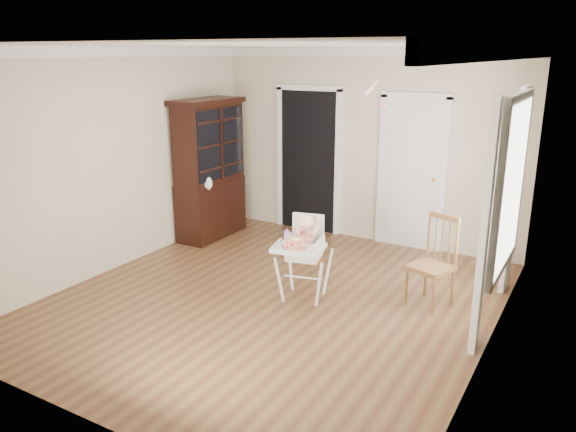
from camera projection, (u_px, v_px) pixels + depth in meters
The scene contains 16 objects.
floor at pixel (274, 300), 6.22m from camera, with size 5.00×5.00×0.00m, color #57321E.
ceiling at pixel (272, 45), 5.46m from camera, with size 5.00×5.00×0.00m, color white.
wall_back at pixel (365, 147), 7.91m from camera, with size 4.50×4.50×0.00m, color beige.
wall_left at pixel (117, 161), 6.92m from camera, with size 5.00×5.00×0.00m, color beige.
wall_right at pixel (499, 210), 4.76m from camera, with size 5.00×5.00×0.00m, color beige.
crown_molding at pixel (272, 52), 5.47m from camera, with size 4.50×5.00×0.12m, color white, non-canonical shape.
doorway at pixel (308, 158), 8.40m from camera, with size 1.06×0.05×2.22m.
closet_door at pixel (412, 175), 7.65m from camera, with size 0.96×0.09×2.13m.
window_right at pixel (506, 196), 5.47m from camera, with size 0.13×1.84×2.30m.
high_chair at pixel (304, 248), 6.11m from camera, with size 0.67×0.77×0.95m.
baby at pixel (305, 235), 6.09m from camera, with size 0.31×0.23×0.44m.
cake at pixel (296, 244), 5.84m from camera, with size 0.26×0.26×0.12m.
sippy_cup at pixel (287, 237), 6.01m from camera, with size 0.07×0.07×0.17m.
china_cabinet at pixel (210, 169), 8.12m from camera, with size 0.53×1.19×2.01m.
dining_chair at pixel (433, 264), 5.98m from camera, with size 0.51×0.51×0.99m.
streamer at pixel (372, 88), 6.18m from camera, with size 0.03×0.50×0.02m, color pink, non-canonical shape.
Camera 1 is at (2.99, -4.86, 2.64)m, focal length 35.00 mm.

